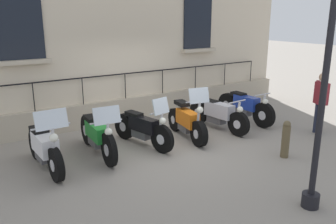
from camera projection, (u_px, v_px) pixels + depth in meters
ground_plane at (168, 143)px, 8.58m from camera, size 60.00×60.00×0.00m
motorcycle_white at (45, 148)px, 7.03m from camera, size 1.99×0.73×1.38m
motorcycle_green at (98, 135)px, 7.78m from camera, size 2.19×0.69×1.26m
motorcycle_black at (143, 128)px, 8.32m from camera, size 1.97×0.66×1.27m
motorcycle_orange at (187, 122)px, 8.84m from camera, size 1.92×0.67×1.41m
motorcycle_silver at (218, 114)px, 9.53m from camera, size 2.12×0.66×0.91m
motorcycle_blue at (245, 107)px, 10.23m from camera, size 2.15×0.62×0.94m
bollard at (286, 139)px, 7.65m from camera, size 0.18×0.18×0.84m
pedestrian_standing at (321, 100)px, 9.09m from camera, size 0.49×0.36×1.61m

